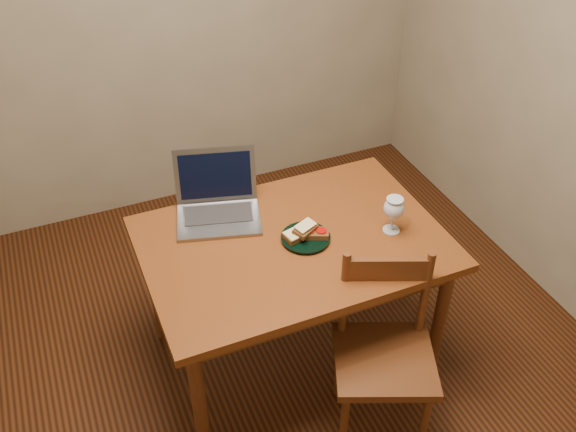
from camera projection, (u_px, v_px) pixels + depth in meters
name	position (u px, v px, depth m)	size (l,w,h in m)	color
floor	(273.00, 366.00, 3.18)	(3.20, 3.20, 0.02)	black
back_wall	(161.00, 0.00, 3.55)	(3.20, 0.02, 2.60)	gray
table	(293.00, 255.00, 2.84)	(1.30, 0.90, 0.74)	#52280D
chair	(385.00, 347.00, 2.65)	(0.53, 0.52, 0.44)	#45270E
plate	(306.00, 238.00, 2.78)	(0.22, 0.22, 0.02)	black
sandwich_cheese	(297.00, 234.00, 2.76)	(0.11, 0.07, 0.04)	#381E0C
sandwich_tomato	(315.00, 232.00, 2.77)	(0.11, 0.07, 0.04)	#381E0C
sandwich_top	(305.00, 228.00, 2.76)	(0.11, 0.06, 0.03)	#381E0C
milk_glass	(393.00, 215.00, 2.78)	(0.09, 0.09, 0.18)	white
laptop	(217.00, 198.00, 2.91)	(0.45, 0.43, 0.27)	slate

